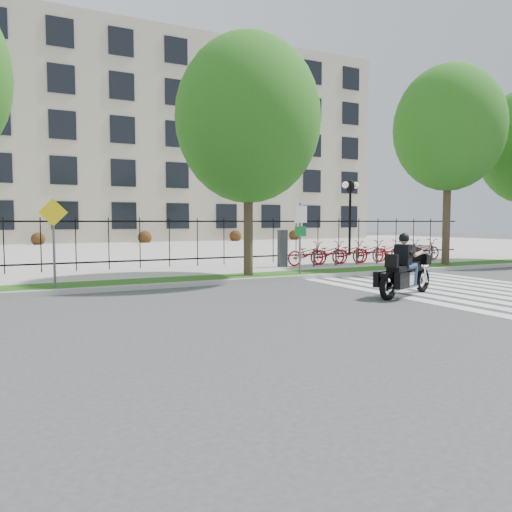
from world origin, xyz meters
name	(u,v)px	position (x,y,z in m)	size (l,w,h in m)	color
ground	(324,300)	(0.00, 0.00, 0.00)	(120.00, 120.00, 0.00)	#38383B
curb	(252,280)	(0.00, 4.10, 0.07)	(60.00, 0.20, 0.15)	#ADABA2
grass_verge	(241,278)	(0.00, 4.95, 0.07)	(60.00, 1.50, 0.15)	#225114
sidewalk	(213,271)	(0.00, 7.45, 0.07)	(60.00, 3.50, 0.15)	gray
plaza	(119,249)	(0.00, 25.00, 0.05)	(80.00, 34.00, 0.10)	gray
crosswalk_stripes	(458,289)	(4.83, 0.00, 0.01)	(5.70, 8.00, 0.01)	silver
iron_fence	(197,242)	(0.00, 9.20, 1.15)	(30.00, 0.06, 2.00)	black
office_building	(78,145)	(0.00, 44.92, 9.97)	(60.00, 21.90, 20.15)	#B0A48E
lamp_post_right	(350,199)	(10.00, 12.00, 3.21)	(1.06, 0.70, 4.25)	black
street_tree_1	(248,119)	(0.29, 4.95, 5.43)	(4.91, 4.91, 8.11)	#382A1E
street_tree_2	(449,128)	(9.69, 4.95, 5.91)	(4.59, 4.59, 8.42)	#382A1E
bike_share_station	(368,251)	(7.37, 7.20, 0.65)	(8.93, 0.87, 1.50)	#2D2D33
sign_pole_regulatory	(300,229)	(2.15, 4.58, 1.74)	(0.50, 0.09, 2.50)	#59595B
sign_pole_warning	(54,231)	(-5.94, 4.58, 1.74)	(0.78, 0.09, 2.49)	#59595B
motorcycle_rider	(406,271)	(2.39, -0.37, 0.68)	(2.54, 1.28, 2.04)	black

